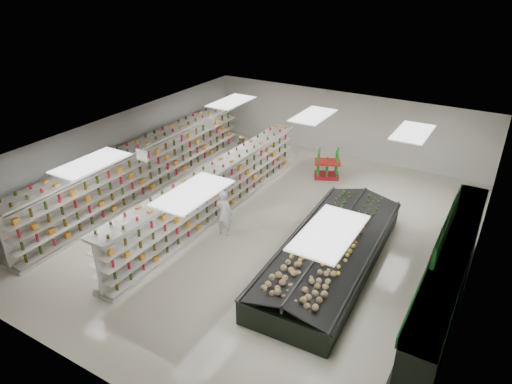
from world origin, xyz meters
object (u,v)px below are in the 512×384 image
Objects in this scene: soda_endcap at (327,163)px; shopper_main at (224,213)px; gondola_center at (215,194)px; gondola_left at (145,170)px; produce_island at (331,251)px; shopper_background at (242,150)px.

shopper_main is at bearing -101.76° from soda_endcap.
gondola_center is at bearing -113.89° from soda_endcap.
gondola_left is at bearing 177.45° from gondola_center.
gondola_center is 1.48× the size of produce_island.
gondola_left reaches higher than shopper_main.
gondola_center is (3.64, -0.17, -0.11)m from gondola_left.
gondola_left reaches higher than gondola_center.
shopper_main is at bearing -14.18° from gondola_left.
shopper_background is at bearing 65.41° from gondola_left.
produce_island is 6.64m from soda_endcap.
gondola_left is 1.13× the size of gondola_center.
gondola_left reaches higher than produce_island.
gondola_left reaches higher than soda_endcap.
produce_island is at bearing -7.94° from gondola_center.
shopper_main is at bearing -41.23° from gondola_center.
shopper_main reaches higher than shopper_background.
shopper_background is at bearing -66.64° from shopper_main.
shopper_main is 1.17× the size of shopper_background.
gondola_left is at bearing 174.19° from produce_island.
gondola_left is 8.94× the size of soda_endcap.
produce_island is 8.61m from shopper_background.
produce_island is at bearing -179.51° from shopper_main.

